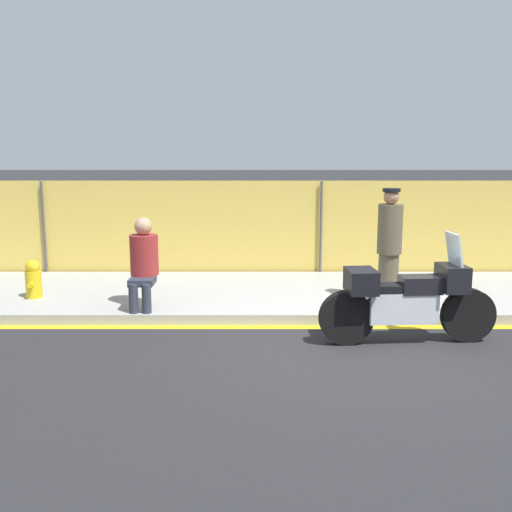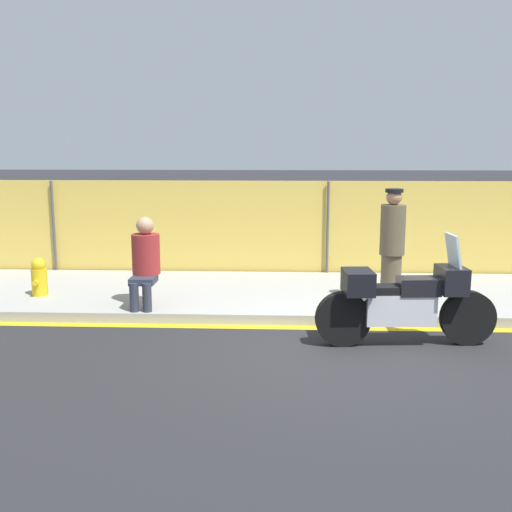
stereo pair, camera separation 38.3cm
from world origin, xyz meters
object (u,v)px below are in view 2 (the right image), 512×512
at_px(motorcycle, 405,301).
at_px(person_seated_on_curb, 145,257).
at_px(officer_standing, 392,245).
at_px(fire_hydrant, 39,277).

height_order(motorcycle, person_seated_on_curb, person_seated_on_curb).
xyz_separation_m(officer_standing, fire_hydrant, (-5.60, 0.21, -0.60)).
distance_m(motorcycle, person_seated_on_curb, 3.86).
relative_size(motorcycle, fire_hydrant, 3.79).
xyz_separation_m(motorcycle, person_seated_on_curb, (-3.63, 1.25, 0.31)).
bearing_deg(fire_hydrant, motorcycle, -18.00).
bearing_deg(officer_standing, person_seated_on_curb, -175.00).
bearing_deg(fire_hydrant, person_seated_on_curb, -16.02).
height_order(person_seated_on_curb, fire_hydrant, person_seated_on_curb).
bearing_deg(officer_standing, fire_hydrant, 177.86).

